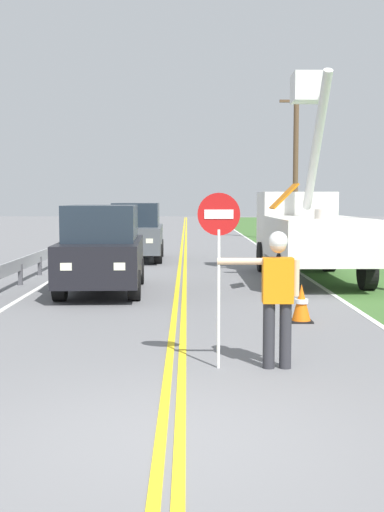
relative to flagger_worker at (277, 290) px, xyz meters
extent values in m
plane|color=slate|center=(-1.34, -2.59, -1.05)|extent=(160.00, 160.00, 0.00)
cube|color=yellow|center=(-1.43, 17.41, -1.04)|extent=(0.11, 110.00, 0.01)
cube|color=yellow|center=(-1.25, 17.41, -1.04)|extent=(0.11, 110.00, 0.01)
cube|color=silver|center=(2.26, 17.41, -1.04)|extent=(0.12, 110.00, 0.01)
cube|color=silver|center=(-4.94, 17.41, -1.04)|extent=(0.12, 110.00, 0.01)
cylinder|color=#2D2D33|center=(0.12, 0.00, -0.61)|extent=(0.16, 0.16, 0.88)
cylinder|color=#2D2D33|center=(-0.10, 0.00, -0.61)|extent=(0.16, 0.16, 0.88)
cube|color=orange|center=(0.01, 0.00, 0.13)|extent=(0.40, 0.25, 0.60)
cylinder|color=beige|center=(-0.49, 0.01, 0.38)|extent=(0.60, 0.10, 0.09)
cylinder|color=beige|center=(0.25, 0.00, 0.16)|extent=(0.09, 0.09, 0.48)
sphere|color=beige|center=(0.01, 0.00, 0.60)|extent=(0.22, 0.22, 0.22)
sphere|color=white|center=(0.01, 0.00, 0.65)|extent=(0.25, 0.25, 0.25)
cylinder|color=silver|center=(-0.77, 0.01, -0.12)|extent=(0.04, 0.04, 1.85)
cylinder|color=#B71414|center=(-0.77, 0.01, 1.00)|extent=(0.56, 0.03, 0.56)
cube|color=white|center=(-0.77, 0.00, 1.00)|extent=(0.38, 0.01, 0.12)
cube|color=white|center=(2.23, 8.60, 0.16)|extent=(2.34, 4.62, 1.10)
cube|color=white|center=(2.21, 12.05, 0.41)|extent=(2.22, 2.12, 2.00)
cube|color=#1E2833|center=(2.20, 13.08, 0.71)|extent=(1.98, 0.08, 0.90)
cylinder|color=silver|center=(2.24, 7.68, 0.83)|extent=(0.56, 0.56, 0.24)
cylinder|color=silver|center=(2.23, 8.94, 2.64)|extent=(0.26, 2.72, 3.50)
cube|color=white|center=(2.22, 10.21, 4.32)|extent=(0.91, 0.91, 0.80)
cube|color=orange|center=(1.07, 6.79, 1.26)|extent=(0.60, 0.80, 0.59)
cylinder|color=black|center=(1.18, 11.84, -0.59)|extent=(0.33, 0.92, 0.92)
cylinder|color=black|center=(3.24, 11.86, -0.59)|extent=(0.33, 0.92, 0.92)
cylinder|color=black|center=(1.21, 7.55, -0.59)|extent=(0.33, 0.92, 0.92)
cylinder|color=black|center=(3.27, 7.57, -0.59)|extent=(0.33, 0.92, 0.92)
cube|color=black|center=(-3.23, 7.31, -0.25)|extent=(2.02, 4.67, 0.92)
cube|color=#1E2833|center=(-3.23, 7.31, 0.63)|extent=(1.73, 2.91, 0.84)
cube|color=#EAEACC|center=(-2.59, 5.06, -0.20)|extent=(0.24, 0.07, 0.16)
cube|color=#EAEACC|center=(-3.69, 5.01, -0.20)|extent=(0.24, 0.07, 0.16)
cylinder|color=black|center=(-2.36, 5.92, -0.71)|extent=(0.31, 0.69, 0.68)
cylinder|color=black|center=(-4.00, 5.86, -0.71)|extent=(0.31, 0.69, 0.68)
cylinder|color=black|center=(-2.47, 8.77, -0.71)|extent=(0.31, 0.69, 0.68)
cylinder|color=black|center=(-4.11, 8.71, -0.71)|extent=(0.31, 0.69, 0.68)
cube|color=#4C5156|center=(-3.04, 15.74, -0.25)|extent=(1.93, 4.64, 0.92)
cube|color=#1E2833|center=(-3.04, 15.74, 0.63)|extent=(1.68, 2.88, 0.84)
cube|color=#EAEACC|center=(-2.45, 13.48, -0.20)|extent=(0.24, 0.06, 0.16)
cube|color=#EAEACC|center=(-3.55, 13.45, -0.20)|extent=(0.24, 0.06, 0.16)
cylinder|color=black|center=(-2.20, 14.34, -0.71)|extent=(0.29, 0.69, 0.68)
cylinder|color=black|center=(-3.84, 14.30, -0.71)|extent=(0.29, 0.69, 0.68)
cylinder|color=black|center=(-2.25, 17.19, -0.71)|extent=(0.29, 0.69, 0.68)
cylinder|color=black|center=(-3.89, 17.15, -0.71)|extent=(0.29, 0.69, 0.68)
cylinder|color=brown|center=(4.66, 27.22, 2.98)|extent=(0.28, 0.28, 8.05)
cube|color=brown|center=(4.66, 27.22, 6.41)|extent=(1.80, 0.14, 0.14)
cone|color=orange|center=(0.91, 3.32, -0.70)|extent=(0.36, 0.36, 0.70)
cylinder|color=white|center=(0.91, 3.32, -0.66)|extent=(0.25, 0.25, 0.08)
cube|color=black|center=(0.91, 3.32, -1.03)|extent=(0.40, 0.40, 0.03)
cube|color=#9EA0A3|center=(-5.54, 12.00, -0.50)|extent=(0.06, 32.00, 0.32)
cube|color=#4C4C51|center=(-5.54, 8.57, -0.77)|extent=(0.10, 0.10, 0.55)
cube|color=#4C4C51|center=(-5.54, 10.86, -0.77)|extent=(0.10, 0.10, 0.55)
cube|color=#4C4C51|center=(-5.54, 13.14, -0.77)|extent=(0.10, 0.10, 0.55)
cube|color=#4C4C51|center=(-5.54, 15.43, -0.77)|extent=(0.10, 0.10, 0.55)
cube|color=#4C4C51|center=(-5.54, 17.71, -0.77)|extent=(0.10, 0.10, 0.55)
cube|color=#4C4C51|center=(-5.54, 20.00, -0.77)|extent=(0.10, 0.10, 0.55)
cube|color=#4C4C51|center=(-5.54, 22.29, -0.77)|extent=(0.10, 0.10, 0.55)
cube|color=#4C4C51|center=(-5.54, 24.57, -0.77)|extent=(0.10, 0.10, 0.55)
cube|color=#4C4C51|center=(-5.54, 26.86, -0.77)|extent=(0.10, 0.10, 0.55)
camera|label=1|loc=(-1.18, -8.67, 1.20)|focal=46.57mm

